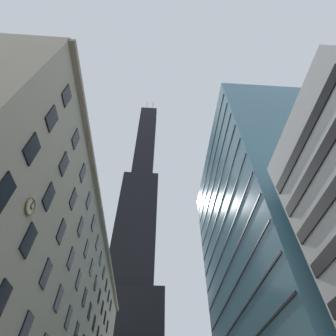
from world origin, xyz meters
name	(u,v)px	position (x,y,z in m)	size (l,w,h in m)	color
station_building	(22,323)	(-19.69, 27.23, 14.60)	(18.04, 66.47, 29.24)	#B2A88E
dark_skyscraper	(134,256)	(-10.38, 88.69, 60.34)	(25.94, 25.94, 200.50)	black
glass_office_midrise	(276,249)	(20.82, 28.11, 28.15)	(19.74, 38.73, 56.29)	teal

